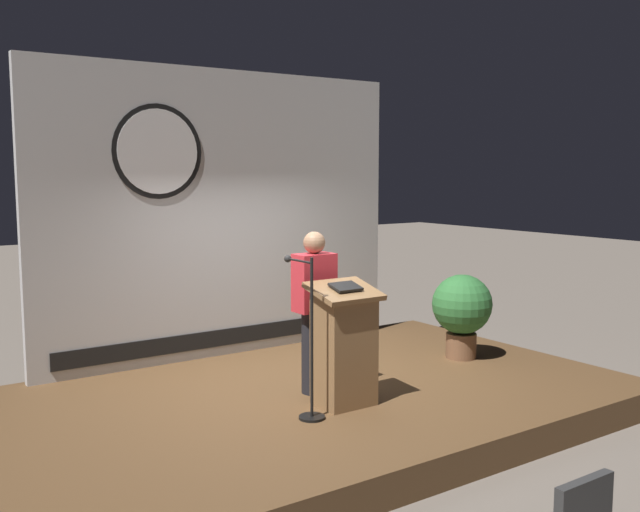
{
  "coord_description": "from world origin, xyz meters",
  "views": [
    {
      "loc": [
        -4.05,
        -5.93,
        2.54
      ],
      "look_at": [
        0.01,
        -0.14,
        1.7
      ],
      "focal_mm": 40.82,
      "sensor_mm": 36.0,
      "label": 1
    }
  ],
  "objects_px": {
    "speaker_person": "(314,311)",
    "microphone_stand": "(308,361)",
    "potted_plant": "(462,308)",
    "podium": "(344,346)"
  },
  "relations": [
    {
      "from": "podium",
      "to": "speaker_person",
      "type": "height_order",
      "value": "speaker_person"
    },
    {
      "from": "speaker_person",
      "to": "microphone_stand",
      "type": "bearing_deg",
      "value": -128.71
    },
    {
      "from": "speaker_person",
      "to": "podium",
      "type": "bearing_deg",
      "value": -88.43
    },
    {
      "from": "podium",
      "to": "potted_plant",
      "type": "relative_size",
      "value": 1.18
    },
    {
      "from": "podium",
      "to": "potted_plant",
      "type": "bearing_deg",
      "value": 15.11
    },
    {
      "from": "podium",
      "to": "microphone_stand",
      "type": "xyz_separation_m",
      "value": [
        -0.47,
        -0.1,
        -0.06
      ]
    },
    {
      "from": "microphone_stand",
      "to": "speaker_person",
      "type": "bearing_deg",
      "value": 51.29
    },
    {
      "from": "potted_plant",
      "to": "speaker_person",
      "type": "bearing_deg",
      "value": -177.1
    },
    {
      "from": "speaker_person",
      "to": "microphone_stand",
      "type": "xyz_separation_m",
      "value": [
        -0.46,
        -0.58,
        -0.31
      ]
    },
    {
      "from": "microphone_stand",
      "to": "potted_plant",
      "type": "height_order",
      "value": "microphone_stand"
    }
  ]
}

